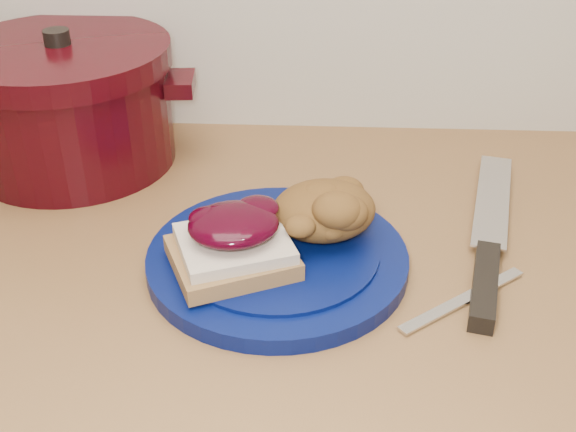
{
  "coord_description": "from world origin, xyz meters",
  "views": [
    {
      "loc": [
        0.07,
        0.84,
        1.34
      ],
      "look_at": [
        0.04,
        1.47,
        0.95
      ],
      "focal_mm": 45.0,
      "sensor_mm": 36.0,
      "label": 1
    }
  ],
  "objects_px": {
    "butter_knife": "(463,299)",
    "dutch_oven": "(68,103)",
    "plate": "(277,259)",
    "chef_knife": "(487,259)",
    "pepper_grinder": "(17,116)"
  },
  "relations": [
    {
      "from": "dutch_oven",
      "to": "pepper_grinder",
      "type": "relative_size",
      "value": 2.39
    },
    {
      "from": "plate",
      "to": "pepper_grinder",
      "type": "bearing_deg",
      "value": 148.56
    },
    {
      "from": "butter_knife",
      "to": "dutch_oven",
      "type": "distance_m",
      "value": 0.55
    },
    {
      "from": "butter_knife",
      "to": "plate",
      "type": "bearing_deg",
      "value": 126.89
    },
    {
      "from": "plate",
      "to": "chef_knife",
      "type": "bearing_deg",
      "value": 2.82
    },
    {
      "from": "butter_knife",
      "to": "dutch_oven",
      "type": "xyz_separation_m",
      "value": [
        -0.46,
        0.28,
        0.08
      ]
    },
    {
      "from": "butter_knife",
      "to": "dutch_oven",
      "type": "bearing_deg",
      "value": 111.13
    },
    {
      "from": "pepper_grinder",
      "to": "chef_knife",
      "type": "bearing_deg",
      "value": -19.5
    },
    {
      "from": "plate",
      "to": "chef_knife",
      "type": "xyz_separation_m",
      "value": [
        0.22,
        0.01,
        0.0
      ]
    },
    {
      "from": "dutch_oven",
      "to": "plate",
      "type": "bearing_deg",
      "value": -39.22
    },
    {
      "from": "dutch_oven",
      "to": "butter_knife",
      "type": "bearing_deg",
      "value": -30.97
    },
    {
      "from": "chef_knife",
      "to": "butter_knife",
      "type": "bearing_deg",
      "value": 164.7
    },
    {
      "from": "butter_knife",
      "to": "dutch_oven",
      "type": "relative_size",
      "value": 0.5
    },
    {
      "from": "plate",
      "to": "dutch_oven",
      "type": "distance_m",
      "value": 0.37
    },
    {
      "from": "plate",
      "to": "chef_knife",
      "type": "relative_size",
      "value": 0.79
    }
  ]
}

